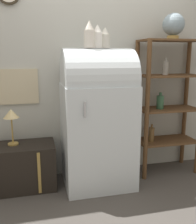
{
  "coord_description": "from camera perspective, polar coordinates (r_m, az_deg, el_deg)",
  "views": [
    {
      "loc": [
        -0.65,
        -2.4,
        1.4
      ],
      "look_at": [
        0.01,
        0.23,
        0.81
      ],
      "focal_mm": 42.0,
      "sensor_mm": 36.0,
      "label": 1
    }
  ],
  "objects": [
    {
      "name": "desk_lamp",
      "position": [
        2.82,
        -18.37,
        -0.91
      ],
      "size": [
        0.16,
        0.16,
        0.38
      ],
      "color": "#AD8942",
      "rests_on": "suitcase_trunk"
    },
    {
      "name": "vase_center",
      "position": [
        2.72,
        -0.14,
        16.0
      ],
      "size": [
        0.11,
        0.11,
        0.23
      ],
      "color": "white",
      "rests_on": "refrigerator"
    },
    {
      "name": "ground_plane",
      "position": [
        2.85,
        1.06,
        -17.02
      ],
      "size": [
        12.0,
        12.0,
        0.0
      ],
      "primitive_type": "plane",
      "color": "#4C4742"
    },
    {
      "name": "vase_left",
      "position": [
        2.68,
        -1.92,
        16.37
      ],
      "size": [
        0.11,
        0.11,
        0.26
      ],
      "color": "silver",
      "rests_on": "refrigerator"
    },
    {
      "name": "suitcase_trunk",
      "position": [
        2.95,
        -16.98,
        -11.35
      ],
      "size": [
        0.77,
        0.42,
        0.48
      ],
      "color": "black",
      "rests_on": "ground_plane"
    },
    {
      "name": "refrigerator",
      "position": [
        2.79,
        -0.1,
        -0.98
      ],
      "size": [
        0.73,
        0.67,
        1.47
      ],
      "color": "silver",
      "rests_on": "ground_plane"
    },
    {
      "name": "globe",
      "position": [
        3.13,
        16.12,
        17.75
      ],
      "size": [
        0.24,
        0.24,
        0.28
      ],
      "color": "#AD8942",
      "rests_on": "shelf_unit"
    },
    {
      "name": "wall_back",
      "position": [
        3.05,
        -1.78,
        11.4
      ],
      "size": [
        7.0,
        0.09,
        2.7
      ],
      "color": "#B7B7AD",
      "rests_on": "ground_plane"
    },
    {
      "name": "shelf_unit",
      "position": [
        3.18,
        14.88,
        2.6
      ],
      "size": [
        0.72,
        0.37,
        1.57
      ],
      "color": "brown",
      "rests_on": "ground_plane"
    },
    {
      "name": "vase_right",
      "position": [
        2.73,
        1.55,
        15.71
      ],
      "size": [
        0.1,
        0.1,
        0.2
      ],
      "color": "beige",
      "rests_on": "refrigerator"
    }
  ]
}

